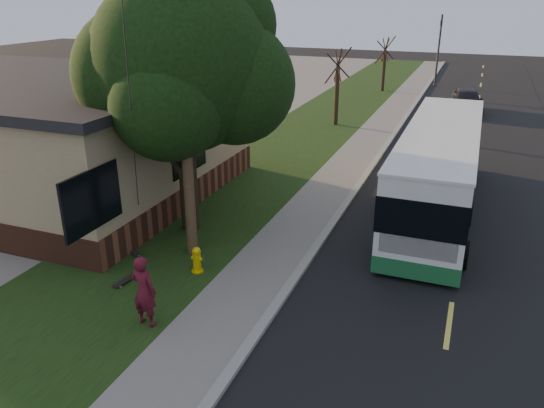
% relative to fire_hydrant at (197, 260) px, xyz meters
% --- Properties ---
extents(ground, '(120.00, 120.00, 0.00)m').
position_rel_fire_hydrant_xyz_m(ground, '(2.60, 0.00, -0.43)').
color(ground, black).
rests_on(ground, ground).
extents(road, '(8.00, 80.00, 0.01)m').
position_rel_fire_hydrant_xyz_m(road, '(6.60, 10.00, -0.43)').
color(road, black).
rests_on(road, ground).
extents(curb, '(0.25, 80.00, 0.12)m').
position_rel_fire_hydrant_xyz_m(curb, '(2.60, 10.00, -0.37)').
color(curb, gray).
rests_on(curb, ground).
extents(sidewalk, '(2.00, 80.00, 0.08)m').
position_rel_fire_hydrant_xyz_m(sidewalk, '(1.60, 10.00, -0.39)').
color(sidewalk, slate).
rests_on(sidewalk, ground).
extents(grass_verge, '(5.00, 80.00, 0.07)m').
position_rel_fire_hydrant_xyz_m(grass_verge, '(-1.90, 10.00, -0.40)').
color(grass_verge, black).
rests_on(grass_verge, ground).
extents(building_lot, '(15.00, 80.00, 0.04)m').
position_rel_fire_hydrant_xyz_m(building_lot, '(-11.90, 10.00, -0.41)').
color(building_lot, slate).
rests_on(building_lot, ground).
extents(fire_hydrant, '(0.32, 0.32, 0.74)m').
position_rel_fire_hydrant_xyz_m(fire_hydrant, '(0.00, 0.00, 0.00)').
color(fire_hydrant, '#E1B70B').
rests_on(fire_hydrant, grass_verge).
extents(utility_pole, '(2.86, 3.21, 9.07)m').
position_rel_fire_hydrant_xyz_m(utility_pole, '(-0.71, 0.99, 4.20)').
color(utility_pole, '#473321').
rests_on(utility_pole, ground).
extents(leafy_tree, '(6.30, 6.00, 7.80)m').
position_rel_fire_hydrant_xyz_m(leafy_tree, '(-1.57, 2.65, 4.73)').
color(leafy_tree, black).
rests_on(leafy_tree, grass_verge).
extents(bare_tree_near, '(1.38, 1.21, 4.31)m').
position_rel_fire_hydrant_xyz_m(bare_tree_near, '(-0.90, 18.00, 1.72)').
color(bare_tree_near, black).
rests_on(bare_tree_near, grass_verge).
extents(bare_tree_far, '(1.38, 1.21, 4.03)m').
position_rel_fire_hydrant_xyz_m(bare_tree_far, '(-0.40, 30.00, 1.57)').
color(bare_tree_far, black).
rests_on(bare_tree_far, grass_verge).
extents(traffic_signal, '(0.18, 0.22, 5.50)m').
position_rel_fire_hydrant_xyz_m(traffic_signal, '(3.10, 34.00, 2.73)').
color(traffic_signal, '#2D2D30').
rests_on(traffic_signal, ground).
extents(transit_bus, '(2.53, 10.96, 2.97)m').
position_rel_fire_hydrant_xyz_m(transit_bus, '(5.59, 6.97, 1.15)').
color(transit_bus, silver).
rests_on(transit_bus, ground).
extents(skateboarder, '(0.67, 0.47, 1.74)m').
position_rel_fire_hydrant_xyz_m(skateboarder, '(0.10, -2.58, 0.51)').
color(skateboarder, '#52101E').
rests_on(skateboarder, grass_verge).
extents(skateboard_main, '(0.32, 0.82, 0.08)m').
position_rel_fire_hydrant_xyz_m(skateboard_main, '(-1.49, -1.19, -0.31)').
color(skateboard_main, black).
rests_on(skateboard_main, grass_verge).
extents(skateboard_spare, '(0.73, 0.52, 0.07)m').
position_rel_fire_hydrant_xyz_m(skateboard_spare, '(-2.31, 0.31, -0.31)').
color(skateboard_spare, black).
rests_on(skateboard_spare, grass_verge).
extents(dumpster, '(1.86, 1.63, 1.39)m').
position_rel_fire_hydrant_xyz_m(dumpster, '(-5.57, 2.41, 0.31)').
color(dumpster, black).
rests_on(dumpster, building_lot).
extents(distant_car, '(2.30, 4.65, 1.52)m').
position_rel_fire_hydrant_xyz_m(distant_car, '(5.88, 24.43, 0.33)').
color(distant_car, black).
rests_on(distant_car, ground).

